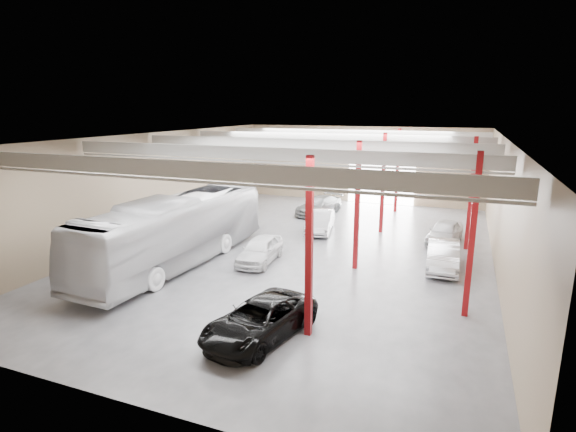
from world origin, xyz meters
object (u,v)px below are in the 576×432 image
Objects in this scene: car_row_b at (320,221)px; car_right_far at (445,232)px; car_row_c at (319,205)px; black_sedan at (260,320)px; car_row_a at (260,250)px; car_right_near at (443,255)px; coach_bus at (176,231)px.

car_right_far is (8.43, 0.36, -0.04)m from car_row_b.
black_sedan is at bearing -63.26° from car_row_c.
black_sedan and car_row_a have the same top height.
car_row_b is (1.23, 7.50, 0.04)m from car_row_a.
car_right_near is (8.58, -4.84, -0.01)m from car_row_b.
coach_bus is at bearing -164.09° from car_right_near.
car_row_c is at bearing 77.93° from coach_bus.
black_sedan is at bearing -99.87° from car_right_far.
black_sedan and car_row_c have the same top height.
car_right_near is (6.15, 10.57, 0.03)m from black_sedan.
coach_bus reaches higher than black_sedan.
car_row_a is 0.92× the size of car_row_b.
coach_bus is 3.23× the size of car_row_a.
car_row_c is 1.09× the size of car_right_near.
car_row_c is at bearing 98.38° from car_row_b.
car_row_c is at bearing 114.33° from black_sedan.
black_sedan is 1.23× the size of car_right_far.
black_sedan is at bearing -68.99° from car_row_a.
car_right_near is at bearing -39.31° from car_row_b.
car_row_b is 1.01× the size of car_right_near.
car_row_a is 7.60m from car_row_b.
coach_bus is 17.05m from car_right_far.
car_row_c reaches higher than car_right_far.
coach_bus is 4.82m from car_row_a.
black_sedan is 8.72m from car_row_a.
car_right_far is at bearing 37.49° from coach_bus.
coach_bus is at bearing -133.97° from car_right_far.
coach_bus is 14.85m from car_right_near.
car_right_near is (9.82, 2.66, 0.03)m from car_row_a.
car_row_a and car_row_c have the same top height.
car_right_far is at bearing -7.43° from car_row_b.
car_right_near is at bearing 72.75° from black_sedan.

